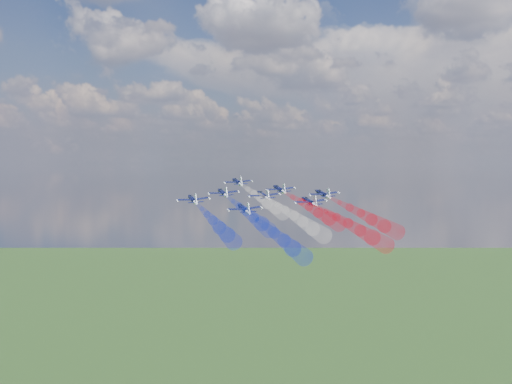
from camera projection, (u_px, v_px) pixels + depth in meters
The scene contains 16 objects.
jet_lead at pixel (237, 182), 185.33m from camera, with size 8.70×10.87×2.90m, color black, non-canonical shape.
trail_lead at pixel (261, 198), 164.42m from camera, with size 3.62×35.18×3.62m, color white, non-canonical shape.
jet_inner_left at pixel (223, 193), 172.15m from camera, with size 8.70×10.87×2.90m, color black, non-canonical shape.
trail_inner_left at pixel (246, 212), 151.24m from camera, with size 3.62×35.18×3.62m, color #192ED9, non-canonical shape.
jet_inner_right at pixel (279, 189), 176.63m from camera, with size 8.70×10.87×2.90m, color black, non-canonical shape.
trail_inner_right at pixel (310, 207), 155.72m from camera, with size 3.62×35.18×3.62m, color red, non-canonical shape.
jet_outer_left at pixel (193, 199), 161.43m from camera, with size 8.70×10.87×2.90m, color black, non-canonical shape.
trail_outer_left at pixel (213, 221), 140.52m from camera, with size 3.62×35.18×3.62m, color #192ED9, non-canonical shape.
jet_center_third at pixel (263, 195), 164.30m from camera, with size 8.70×10.87×2.90m, color black, non-canonical shape.
trail_center_third at pixel (294, 216), 143.39m from camera, with size 3.62×35.18×3.62m, color white, non-canonical shape.
jet_outer_right at pixel (323, 194), 169.89m from camera, with size 8.70×10.87×2.90m, color black, non-canonical shape.
trail_outer_right at pixel (360, 213), 148.98m from camera, with size 3.62×35.18×3.62m, color red, non-canonical shape.
jet_rear_left at pixel (244, 209), 153.33m from camera, with size 8.70×10.87×2.90m, color black, non-canonical shape.
trail_rear_left at pixel (274, 233), 132.42m from camera, with size 3.62×35.18×3.62m, color #192ED9, non-canonical shape.
jet_rear_right at pixel (309, 202), 159.59m from camera, with size 8.70×10.87×2.90m, color black, non-canonical shape.
trail_rear_right at pixel (348, 223), 138.68m from camera, with size 3.62×35.18×3.62m, color red, non-canonical shape.
Camera 1 is at (103.76, -152.65, 132.99)m, focal length 44.38 mm.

